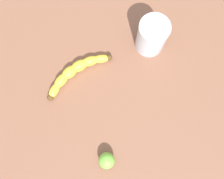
% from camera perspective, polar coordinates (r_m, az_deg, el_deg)
% --- Properties ---
extents(wooden_tabletop, '(1.20, 1.20, 0.03)m').
position_cam_1_polar(wooden_tabletop, '(0.73, 2.01, -1.72)').
color(wooden_tabletop, brown).
rests_on(wooden_tabletop, ground).
extents(banana, '(0.07, 0.22, 0.03)m').
position_cam_1_polar(banana, '(0.72, -8.30, 4.21)').
color(banana, yellow).
rests_on(banana, wooden_tabletop).
extents(smoothie_glass, '(0.08, 0.08, 0.11)m').
position_cam_1_polar(smoothie_glass, '(0.72, 9.10, 11.93)').
color(smoothie_glass, silver).
rests_on(smoothie_glass, wooden_tabletop).
extents(lime_fruit, '(0.04, 0.04, 0.04)m').
position_cam_1_polar(lime_fruit, '(0.68, -1.24, -16.09)').
color(lime_fruit, '#75C142').
rests_on(lime_fruit, wooden_tabletop).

